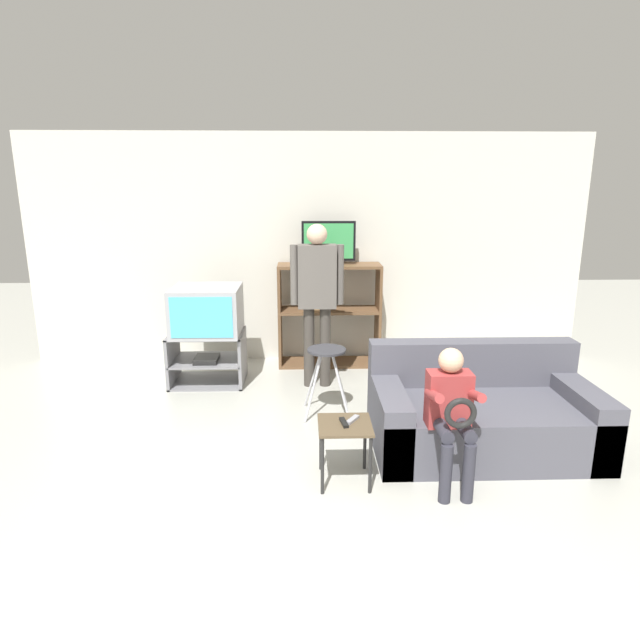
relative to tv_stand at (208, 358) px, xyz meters
name	(u,v)px	position (x,y,z in m)	size (l,w,h in m)	color
ground_plane	(317,582)	(1.07, -2.98, -0.27)	(18.00, 18.00, 0.00)	#ADADA3
wall_back	(308,250)	(1.07, 0.82, 1.03)	(6.40, 0.06, 2.60)	beige
tv_stand	(208,358)	(0.00, 0.00, 0.00)	(0.76, 0.56, 0.54)	slate
television_main	(207,310)	(0.02, -0.01, 0.52)	(0.68, 0.64, 0.49)	#9E9EA3
media_shelf	(329,314)	(1.30, 0.55, 0.33)	(1.16, 0.38, 1.17)	brown
television_flat	(329,244)	(1.29, 0.56, 1.13)	(0.60, 0.20, 0.48)	black
folding_stool	(327,361)	(1.21, -0.84, 0.23)	(0.42, 0.38, 0.62)	#B7B7BC
snack_table	(345,433)	(1.29, -1.98, 0.10)	(0.37, 0.37, 0.43)	brown
remote_control_black	(344,422)	(1.28, -1.98, 0.18)	(0.04, 0.14, 0.02)	black
remote_control_white	(352,420)	(1.34, -1.94, 0.18)	(0.04, 0.14, 0.02)	gray
couch	(481,415)	(2.41, -1.50, 0.00)	(1.71, 0.95, 0.78)	#4C4C56
person_standing_adult	(317,290)	(1.14, -0.13, 0.75)	(0.53, 0.20, 1.66)	#3D3833
person_seated_child	(451,408)	(2.00, -2.04, 0.30)	(0.33, 0.43, 0.97)	#2D2D38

